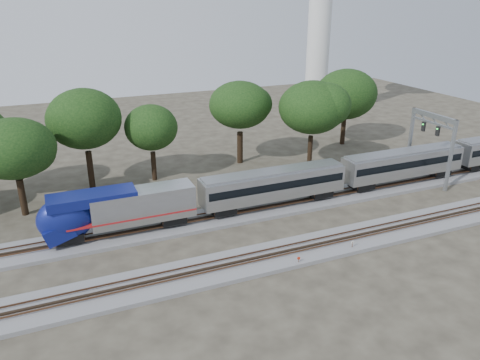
% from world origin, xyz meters
% --- Properties ---
extents(ground, '(160.00, 160.00, 0.00)m').
position_xyz_m(ground, '(0.00, 0.00, 0.00)').
color(ground, '#383328').
rests_on(ground, ground).
extents(track_far, '(160.00, 5.00, 0.73)m').
position_xyz_m(track_far, '(0.00, 6.00, 0.21)').
color(track_far, slate).
rests_on(track_far, ground).
extents(track_near, '(160.00, 5.00, 0.73)m').
position_xyz_m(track_near, '(0.00, -4.00, 0.21)').
color(track_near, slate).
rests_on(track_near, ground).
extents(train, '(109.45, 3.12, 4.61)m').
position_xyz_m(train, '(36.26, 6.00, 3.21)').
color(train, '#B3B6BA').
rests_on(train, ground).
extents(switch_stand_red, '(0.30, 0.11, 0.96)m').
position_xyz_m(switch_stand_red, '(4.45, -6.10, 0.61)').
color(switch_stand_red, '#512D19').
rests_on(switch_stand_red, ground).
extents(switch_stand_white, '(0.36, 0.07, 1.12)m').
position_xyz_m(switch_stand_white, '(10.66, -5.73, 0.72)').
color(switch_stand_white, '#512D19').
rests_on(switch_stand_white, ground).
extents(switch_lever, '(0.55, 0.40, 0.30)m').
position_xyz_m(switch_lever, '(5.65, -5.77, 0.15)').
color(switch_lever, '#512D19').
rests_on(switch_lever, ground).
extents(signal_gantry, '(0.65, 7.67, 9.32)m').
position_xyz_m(signal_gantry, '(30.80, 6.00, 6.79)').
color(signal_gantry, gray).
rests_on(signal_gantry, ground).
extents(tree_2, '(8.03, 8.03, 11.32)m').
position_xyz_m(tree_2, '(-18.91, 15.81, 7.88)').
color(tree_2, black).
rests_on(tree_2, ground).
extents(tree_3, '(9.33, 9.33, 13.16)m').
position_xyz_m(tree_3, '(-10.84, 21.26, 9.17)').
color(tree_3, black).
rests_on(tree_3, ground).
extents(tree_4, '(7.46, 7.46, 10.52)m').
position_xyz_m(tree_4, '(-2.68, 20.87, 7.32)').
color(tree_4, black).
rests_on(tree_4, ground).
extents(tree_5, '(8.94, 8.94, 12.60)m').
position_xyz_m(tree_5, '(10.84, 22.91, 8.78)').
color(tree_5, black).
rests_on(tree_5, ground).
extents(tree_6, '(9.10, 9.10, 12.83)m').
position_xyz_m(tree_6, '(19.20, 16.75, 8.94)').
color(tree_6, black).
rests_on(tree_6, ground).
extents(tree_7, '(8.59, 8.59, 12.11)m').
position_xyz_m(tree_7, '(30.57, 24.96, 8.43)').
color(tree_7, black).
rests_on(tree_7, ground).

